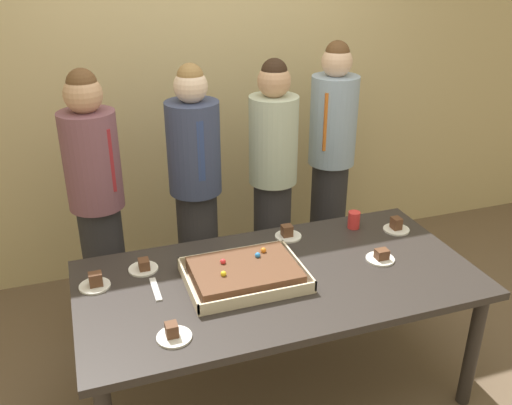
% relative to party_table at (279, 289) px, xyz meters
% --- Properties ---
extents(ground_plane, '(12.00, 12.00, 0.00)m').
position_rel_party_table_xyz_m(ground_plane, '(0.00, 0.00, -0.65)').
color(ground_plane, brown).
extents(interior_back_panel, '(8.00, 0.12, 3.00)m').
position_rel_party_table_xyz_m(interior_back_panel, '(0.00, 1.60, 0.85)').
color(interior_back_panel, '#CCB784').
rests_on(interior_back_panel, ground_plane).
extents(party_table, '(1.98, 0.99, 0.73)m').
position_rel_party_table_xyz_m(party_table, '(0.00, 0.00, 0.00)').
color(party_table, '#2D2826').
rests_on(party_table, ground_plane).
extents(sheet_cake, '(0.58, 0.44, 0.10)m').
position_rel_party_table_xyz_m(sheet_cake, '(-0.17, 0.02, 0.11)').
color(sheet_cake, beige).
rests_on(sheet_cake, party_table).
extents(plated_slice_near_left, '(0.15, 0.15, 0.06)m').
position_rel_party_table_xyz_m(plated_slice_near_left, '(0.56, -0.03, 0.09)').
color(plated_slice_near_left, white).
rests_on(plated_slice_near_left, party_table).
extents(plated_slice_near_right, '(0.15, 0.15, 0.08)m').
position_rel_party_table_xyz_m(plated_slice_near_right, '(0.82, 0.24, 0.10)').
color(plated_slice_near_right, white).
rests_on(plated_slice_near_right, party_table).
extents(plated_slice_far_left, '(0.15, 0.15, 0.07)m').
position_rel_party_table_xyz_m(plated_slice_far_left, '(-0.59, -0.30, 0.09)').
color(plated_slice_far_left, white).
rests_on(plated_slice_far_left, party_table).
extents(plated_slice_far_right, '(0.15, 0.15, 0.07)m').
position_rel_party_table_xyz_m(plated_slice_far_right, '(0.19, 0.37, 0.10)').
color(plated_slice_far_right, white).
rests_on(plated_slice_far_right, party_table).
extents(plated_slice_center_front, '(0.15, 0.15, 0.08)m').
position_rel_party_table_xyz_m(plated_slice_center_front, '(-0.87, 0.20, 0.10)').
color(plated_slice_center_front, white).
rests_on(plated_slice_center_front, party_table).
extents(plated_slice_center_back, '(0.15, 0.15, 0.06)m').
position_rel_party_table_xyz_m(plated_slice_center_back, '(-0.63, 0.28, 0.09)').
color(plated_slice_center_back, white).
rests_on(plated_slice_center_back, party_table).
extents(drink_cup_nearest, '(0.07, 0.07, 0.10)m').
position_rel_party_table_xyz_m(drink_cup_nearest, '(0.60, 0.35, 0.12)').
color(drink_cup_nearest, red).
rests_on(drink_cup_nearest, party_table).
extents(cake_server_utensil, '(0.03, 0.20, 0.01)m').
position_rel_party_table_xyz_m(cake_server_utensil, '(-0.60, 0.08, 0.08)').
color(cake_server_utensil, silver).
rests_on(cake_server_utensil, party_table).
extents(person_serving_front, '(0.31, 0.31, 1.63)m').
position_rel_party_table_xyz_m(person_serving_front, '(0.30, 0.89, 0.20)').
color(person_serving_front, '#28282D').
rests_on(person_serving_front, ground_plane).
extents(person_green_shirt_behind, '(0.31, 0.31, 1.65)m').
position_rel_party_table_xyz_m(person_green_shirt_behind, '(-0.79, 0.85, 0.22)').
color(person_green_shirt_behind, '#28282D').
rests_on(person_green_shirt_behind, ground_plane).
extents(person_striped_tie_right, '(0.32, 0.32, 1.68)m').
position_rel_party_table_xyz_m(person_striped_tie_right, '(0.79, 1.05, 0.23)').
color(person_striped_tie_right, '#28282D').
rests_on(person_striped_tie_right, ground_plane).
extents(person_far_right_suit, '(0.32, 0.32, 1.63)m').
position_rel_party_table_xyz_m(person_far_right_suit, '(-0.21, 0.87, 0.20)').
color(person_far_right_suit, '#28282D').
rests_on(person_far_right_suit, ground_plane).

